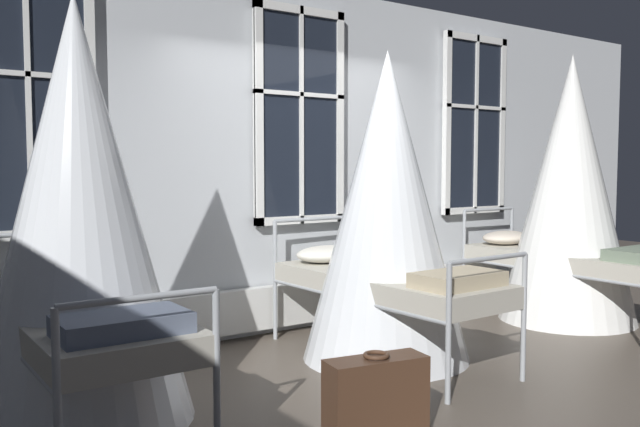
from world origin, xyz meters
TOP-DOWN VIEW (x-y plane):
  - ground at (0.00, 0.00)m, footprint 18.38×18.38m
  - back_wall_with_windows at (0.00, 1.41)m, footprint 10.19×0.10m
  - window_bank at (0.00, 1.29)m, footprint 5.42×0.10m
  - cot_first at (-2.23, 0.22)m, footprint 1.26×1.99m
  - cot_second at (0.03, 0.18)m, footprint 1.26×2.00m
  - cot_third at (2.29, 0.16)m, footprint 1.26×2.00m
  - suitcase_dark at (-1.02, -0.95)m, footprint 0.59×0.30m

SIDE VIEW (x-z plane):
  - ground at x=0.00m, z-range 0.00..0.00m
  - suitcase_dark at x=-1.02m, z-range -0.01..0.46m
  - window_bank at x=0.00m, z-range -0.33..2.44m
  - cot_second at x=0.03m, z-range -0.04..2.28m
  - cot_first at x=-2.23m, z-range -0.04..2.39m
  - cot_third at x=2.29m, z-range -0.04..2.46m
  - back_wall_with_windows at x=0.00m, z-range 0.00..3.05m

